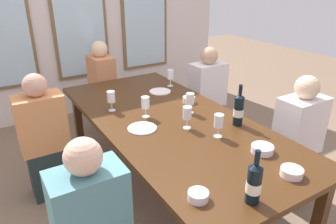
{
  "coord_description": "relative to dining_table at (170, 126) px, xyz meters",
  "views": [
    {
      "loc": [
        -1.21,
        -1.96,
        1.81
      ],
      "look_at": [
        0.0,
        0.03,
        0.79
      ],
      "focal_mm": 33.53,
      "sensor_mm": 36.0,
      "label": 1
    }
  ],
  "objects": [
    {
      "name": "back_wall_with_windows",
      "position": [
        0.0,
        2.27,
        0.77
      ],
      "size": [
        4.3,
        0.1,
        2.9
      ],
      "color": "silver",
      "rests_on": "ground"
    },
    {
      "name": "white_plate_0",
      "position": [
        -0.27,
        -0.05,
        0.07
      ],
      "size": [
        0.22,
        0.22,
        0.01
      ],
      "primitive_type": "cylinder",
      "color": "white",
      "rests_on": "dining_table"
    },
    {
      "name": "wine_bottle_1",
      "position": [
        0.39,
        -0.37,
        0.19
      ],
      "size": [
        0.08,
        0.08,
        0.33
      ],
      "color": "black",
      "rests_on": "dining_table"
    },
    {
      "name": "wine_glass_2",
      "position": [
        -0.15,
        0.14,
        0.18
      ],
      "size": [
        0.07,
        0.07,
        0.17
      ],
      "color": "white",
      "rests_on": "dining_table"
    },
    {
      "name": "white_plate_1",
      "position": [
        0.25,
        0.59,
        0.07
      ],
      "size": [
        0.21,
        0.21,
        0.01
      ],
      "primitive_type": "cylinder",
      "color": "white",
      "rests_on": "dining_table"
    },
    {
      "name": "wine_bottle_0",
      "position": [
        -0.17,
        -1.08,
        0.18
      ],
      "size": [
        0.08,
        0.08,
        0.3
      ],
      "color": "black",
      "rests_on": "dining_table"
    },
    {
      "name": "ground_plane",
      "position": [
        0.0,
        0.0,
        -0.68
      ],
      "size": [
        12.0,
        12.0,
        0.0
      ],
      "primitive_type": "plane",
      "color": "#7B624C"
    },
    {
      "name": "dining_table",
      "position": [
        0.0,
        0.0,
        0.0
      ],
      "size": [
        1.1,
        2.42,
        0.74
      ],
      "color": "#422610",
      "rests_on": "ground"
    },
    {
      "name": "wine_glass_0",
      "position": [
        0.02,
        -0.21,
        0.18
      ],
      "size": [
        0.07,
        0.07,
        0.17
      ],
      "color": "white",
      "rests_on": "dining_table"
    },
    {
      "name": "seated_person_4",
      "position": [
        0.0,
        1.56,
        -0.15
      ],
      "size": [
        0.24,
        0.38,
        1.11
      ],
      "color": "#2C2741",
      "rests_on": "ground"
    },
    {
      "name": "wine_glass_1",
      "position": [
        0.43,
        0.69,
        0.18
      ],
      "size": [
        0.07,
        0.07,
        0.17
      ],
      "color": "white",
      "rests_on": "dining_table"
    },
    {
      "name": "tasting_bowl_2",
      "position": [
        -0.4,
        -0.92,
        0.09
      ],
      "size": [
        0.11,
        0.11,
        0.05
      ],
      "primitive_type": "cylinder",
      "color": "white",
      "rests_on": "dining_table"
    },
    {
      "name": "seated_person_3",
      "position": [
        0.89,
        0.64,
        -0.15
      ],
      "size": [
        0.38,
        0.24,
        1.11
      ],
      "color": "#282431",
      "rests_on": "ground"
    },
    {
      "name": "tasting_bowl_1",
      "position": [
        0.34,
        0.21,
        0.09
      ],
      "size": [
        0.11,
        0.11,
        0.05
      ],
      "primitive_type": "cylinder",
      "color": "white",
      "rests_on": "dining_table"
    },
    {
      "name": "wine_glass_5",
      "position": [
        0.14,
        -0.44,
        0.18
      ],
      "size": [
        0.07,
        0.07,
        0.17
      ],
      "color": "white",
      "rests_on": "dining_table"
    },
    {
      "name": "seated_person_2",
      "position": [
        -0.89,
        0.57,
        -0.15
      ],
      "size": [
        0.38,
        0.24,
        1.11
      ],
      "color": "#222D2E",
      "rests_on": "ground"
    },
    {
      "name": "tasting_bowl_0",
      "position": [
        0.24,
        -0.76,
        0.09
      ],
      "size": [
        0.15,
        0.15,
        0.05
      ],
      "primitive_type": "cylinder",
      "color": "white",
      "rests_on": "dining_table"
    },
    {
      "name": "wine_glass_3",
      "position": [
        0.21,
        0.01,
        0.18
      ],
      "size": [
        0.07,
        0.07,
        0.17
      ],
      "color": "white",
      "rests_on": "dining_table"
    },
    {
      "name": "tasting_bowl_3",
      "position": [
        0.19,
        -1.03,
        0.09
      ],
      "size": [
        0.13,
        0.13,
        0.05
      ],
      "primitive_type": "cylinder",
      "color": "white",
      "rests_on": "dining_table"
    },
    {
      "name": "wine_glass_4",
      "position": [
        -0.33,
        0.4,
        0.18
      ],
      "size": [
        0.07,
        0.07,
        0.17
      ],
      "color": "white",
      "rests_on": "dining_table"
    },
    {
      "name": "seated_person_1",
      "position": [
        0.89,
        -0.57,
        -0.15
      ],
      "size": [
        0.38,
        0.24,
        1.11
      ],
      "color": "#363036",
      "rests_on": "ground"
    }
  ]
}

